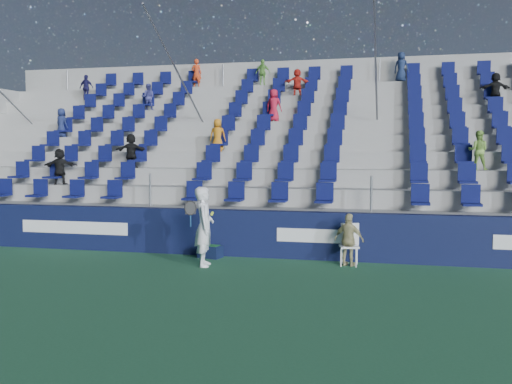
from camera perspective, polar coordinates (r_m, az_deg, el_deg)
ground at (r=11.85m, az=-4.13°, el=-9.17°), size 70.00×70.00×0.00m
sponsor_wall at (r=14.72m, az=-0.43°, el=-4.17°), size 24.00×0.32×1.20m
grandstand at (r=19.56m, az=3.10°, el=2.39°), size 24.00×8.17×6.63m
tennis_player at (r=13.53m, az=-5.20°, el=-3.44°), size 0.70×0.78×1.89m
line_judge_chair at (r=13.85m, az=9.33°, el=-4.88°), size 0.52×0.54×0.99m
line_judge at (r=13.69m, az=9.29°, el=-4.73°), size 0.79×0.52×1.25m
ball_bin at (r=14.68m, az=-4.60°, el=-5.88°), size 0.64×0.49×0.32m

